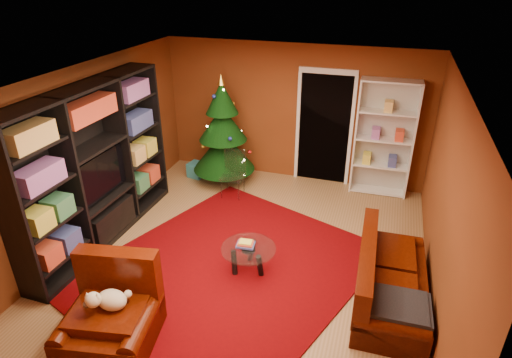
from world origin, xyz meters
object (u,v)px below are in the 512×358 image
(white_bookshelf, at_px, (384,139))
(armchair, at_px, (108,317))
(acrylic_chair, at_px, (232,177))
(gift_box_red, at_px, (233,166))
(christmas_tree, at_px, (223,131))
(media_unit, at_px, (95,167))
(gift_box_teal, at_px, (196,170))
(rug, at_px, (228,269))
(coffee_table, at_px, (249,259))
(sofa, at_px, (393,275))
(dog, at_px, (112,300))

(white_bookshelf, relative_size, armchair, 2.08)
(armchair, relative_size, acrylic_chair, 1.33)
(gift_box_red, xyz_separation_m, white_bookshelf, (2.89, -0.02, 0.94))
(christmas_tree, height_order, acrylic_chair, christmas_tree)
(christmas_tree, bearing_deg, white_bookshelf, 8.24)
(media_unit, xyz_separation_m, gift_box_teal, (0.47, 2.35, -1.05))
(rug, bearing_deg, gift_box_red, 109.10)
(gift_box_teal, relative_size, gift_box_red, 1.29)
(coffee_table, relative_size, acrylic_chair, 0.96)
(rug, height_order, christmas_tree, christmas_tree)
(gift_box_teal, bearing_deg, media_unit, -101.27)
(white_bookshelf, distance_m, sofa, 3.04)
(armchair, xyz_separation_m, dog, (0.04, 0.06, 0.20))
(sofa, bearing_deg, dog, 117.76)
(media_unit, height_order, sofa, media_unit)
(media_unit, relative_size, christmas_tree, 1.47)
(armchair, bearing_deg, christmas_tree, 83.48)
(christmas_tree, bearing_deg, acrylic_chair, -55.86)
(christmas_tree, xyz_separation_m, white_bookshelf, (2.90, 0.42, 0.03))
(rug, distance_m, media_unit, 2.44)
(media_unit, xyz_separation_m, gift_box_red, (1.07, 2.80, -1.08))
(armchair, bearing_deg, dog, 45.00)
(christmas_tree, bearing_deg, coffee_table, -61.90)
(gift_box_teal, distance_m, white_bookshelf, 3.64)
(media_unit, height_order, armchair, media_unit)
(media_unit, bearing_deg, rug, -5.65)
(white_bookshelf, xyz_separation_m, armchair, (-2.61, -4.61, -0.65))
(gift_box_teal, bearing_deg, sofa, -33.32)
(white_bookshelf, bearing_deg, coffee_table, -119.16)
(rug, xyz_separation_m, christmas_tree, (-1.06, 2.59, 1.01))
(sofa, relative_size, acrylic_chair, 2.35)
(gift_box_red, xyz_separation_m, sofa, (3.22, -2.97, 0.28))
(armchair, bearing_deg, acrylic_chair, 78.00)
(media_unit, height_order, gift_box_teal, media_unit)
(gift_box_teal, height_order, dog, dog)
(christmas_tree, distance_m, dog, 4.17)
(gift_box_red, bearing_deg, gift_box_teal, -143.44)
(rug, bearing_deg, christmas_tree, 112.17)
(media_unit, height_order, coffee_table, media_unit)
(dog, bearing_deg, gift_box_teal, 92.24)
(white_bookshelf, xyz_separation_m, acrylic_chair, (-2.51, -0.99, -0.66))
(rug, relative_size, gift_box_red, 16.87)
(white_bookshelf, bearing_deg, dog, -120.49)
(armchair, bearing_deg, gift_box_teal, 91.54)
(rug, relative_size, gift_box_teal, 13.05)
(coffee_table, bearing_deg, gift_box_teal, 127.83)
(gift_box_teal, relative_size, white_bookshelf, 0.13)
(christmas_tree, height_order, gift_box_teal, christmas_tree)
(christmas_tree, bearing_deg, gift_box_red, 89.22)
(rug, distance_m, acrylic_chair, 2.16)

